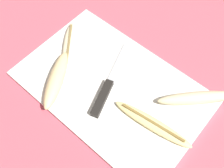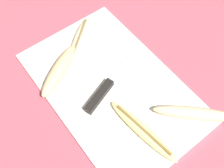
# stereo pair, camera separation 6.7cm
# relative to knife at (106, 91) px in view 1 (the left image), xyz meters

# --- Properties ---
(ground_plane) EXTENTS (4.00, 4.00, 0.00)m
(ground_plane) POSITION_rel_knife_xyz_m (-0.00, 0.02, -0.02)
(ground_plane) COLOR #C65160
(cutting_board) EXTENTS (0.48, 0.31, 0.01)m
(cutting_board) POSITION_rel_knife_xyz_m (-0.00, 0.02, -0.01)
(cutting_board) COLOR white
(cutting_board) RESTS_ON ground_plane
(knife) EXTENTS (0.10, 0.23, 0.02)m
(knife) POSITION_rel_knife_xyz_m (0.00, 0.00, 0.00)
(knife) COLOR black
(knife) RESTS_ON cutting_board
(banana_golden_short) EXTENTS (0.21, 0.06, 0.02)m
(banana_golden_short) POSITION_rel_knife_xyz_m (0.14, 0.01, 0.00)
(banana_golden_short) COLOR #EDD689
(banana_golden_short) RESTS_ON cutting_board
(banana_bright_far) EXTENTS (0.13, 0.15, 0.02)m
(banana_bright_far) POSITION_rel_knife_xyz_m (-0.17, 0.04, 0.00)
(banana_bright_far) COLOR beige
(banana_bright_far) RESTS_ON cutting_board
(banana_mellow_near) EXTENTS (0.12, 0.17, 0.03)m
(banana_mellow_near) POSITION_rel_knife_xyz_m (-0.11, -0.06, 0.01)
(banana_mellow_near) COLOR beige
(banana_mellow_near) RESTS_ON cutting_board
(banana_cream_curved) EXTENTS (0.16, 0.17, 0.03)m
(banana_cream_curved) POSITION_rel_knife_xyz_m (0.18, 0.13, 0.01)
(banana_cream_curved) COLOR beige
(banana_cream_curved) RESTS_ON cutting_board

